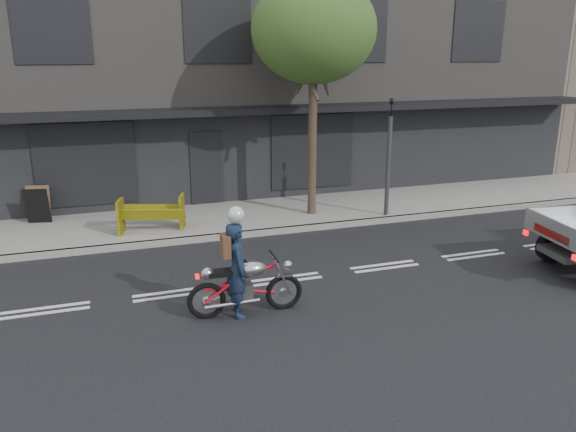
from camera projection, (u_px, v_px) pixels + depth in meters
The scene contains 10 objects.
ground at pixel (285, 279), 12.12m from camera, with size 80.00×80.00×0.00m, color black.
sidewalk at pixel (235, 218), 16.38m from camera, with size 32.00×3.20×0.15m, color gray.
kerb at pixel (249, 234), 14.92m from camera, with size 32.00×0.20×0.15m, color gray.
building_main at pixel (192, 72), 21.28m from camera, with size 26.00×10.00×8.00m, color slate.
street_tree at pixel (314, 31), 15.13m from camera, with size 3.40×3.40×6.74m.
traffic_light_pole at pixel (388, 164), 15.98m from camera, with size 0.12×0.12×3.50m.
motorcycle at pixel (246, 285), 10.41m from camera, with size 2.19×0.64×1.12m.
rider at pixel (237, 269), 10.27m from camera, with size 0.65×0.43×1.80m, color #15223A.
construction_barrier at pixel (153, 216), 14.60m from camera, with size 1.70×0.68×0.95m, color yellow, non-canonical shape.
sandwich_board at pixel (37, 206), 15.42m from camera, with size 0.63×0.42×1.00m, color black, non-canonical shape.
Camera 1 is at (-3.50, -10.68, 4.73)m, focal length 35.00 mm.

